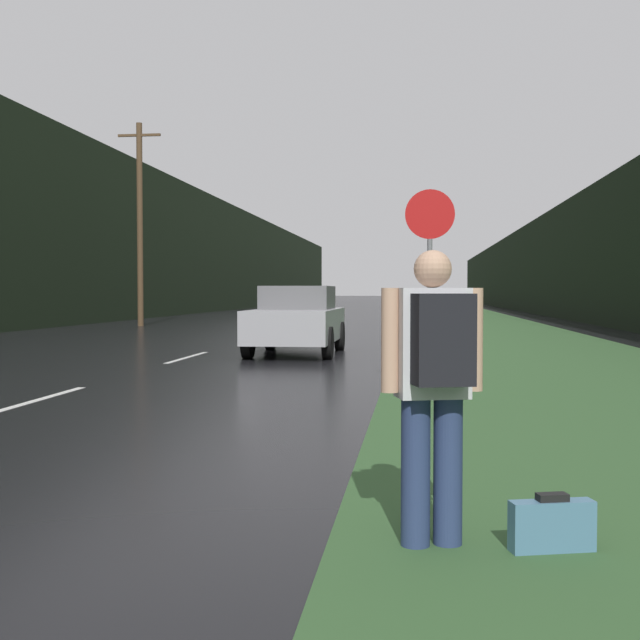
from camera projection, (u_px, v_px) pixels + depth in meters
grass_verge at (466, 320)px, 40.49m from camera, size 6.00×240.00×0.02m
lane_stripe_b at (34, 401)px, 10.34m from camera, size 0.12×3.00×0.01m
lane_stripe_c at (187, 357)px, 17.29m from camera, size 0.12×3.00×0.01m
lane_stripe_d at (253, 339)px, 24.23m from camera, size 0.12×3.00×0.01m
lane_stripe_e at (289, 328)px, 31.18m from camera, size 0.12×3.00×0.01m
treeline_far_side at (181, 251)px, 52.40m from camera, size 2.00×140.00×8.25m
treeline_near_side at (555, 266)px, 49.59m from camera, size 2.00×140.00×6.08m
utility_pole_far at (140, 222)px, 33.07m from camera, size 1.80×0.24×8.37m
stop_sign at (430, 269)px, 11.01m from camera, size 0.68×0.07×2.82m
hitchhiker_with_backpack at (434, 378)px, 4.34m from camera, size 0.55×0.47×1.64m
suitcase at (552, 527)px, 4.30m from camera, size 0.47×0.23×0.33m
car_passing_near at (297, 320)px, 18.23m from camera, size 1.91×4.26×1.55m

